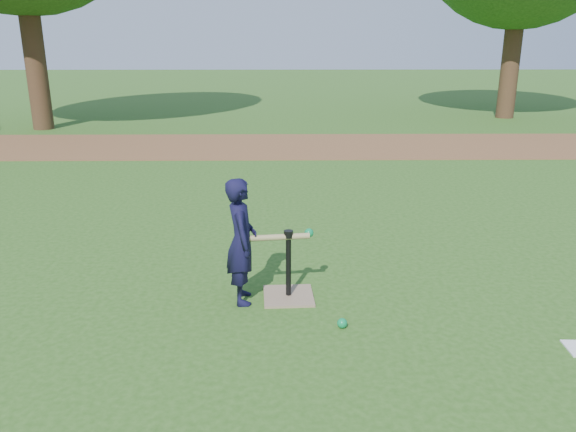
{
  "coord_description": "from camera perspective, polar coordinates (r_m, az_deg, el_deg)",
  "views": [
    {
      "loc": [
        -0.01,
        -4.3,
        2.15
      ],
      "look_at": [
        0.06,
        0.46,
        0.65
      ],
      "focal_mm": 35.0,
      "sensor_mm": 36.0,
      "label": 1
    }
  ],
  "objects": [
    {
      "name": "wiffle_ball_ground",
      "position": [
        4.47,
        5.53,
        -10.78
      ],
      "size": [
        0.08,
        0.08,
        0.08
      ],
      "primitive_type": "sphere",
      "color": "#0B8345",
      "rests_on": "ground"
    },
    {
      "name": "swing_action",
      "position": [
        4.74,
        -1.03,
        -2.11
      ],
      "size": [
        0.67,
        0.23,
        0.08
      ],
      "color": "tan",
      "rests_on": "ground"
    },
    {
      "name": "dirt_strip",
      "position": [
        12.0,
        -0.74,
        7.15
      ],
      "size": [
        24.0,
        3.0,
        0.01
      ],
      "primitive_type": "cube",
      "color": "brown",
      "rests_on": "ground"
    },
    {
      "name": "batting_tee",
      "position": [
        4.91,
        0.05,
        -7.08
      ],
      "size": [
        0.45,
        0.45,
        0.61
      ],
      "color": "#93775D",
      "rests_on": "ground"
    },
    {
      "name": "ground",
      "position": [
        4.81,
        -0.64,
        -9.08
      ],
      "size": [
        80.0,
        80.0,
        0.0
      ],
      "primitive_type": "plane",
      "color": "#285116",
      "rests_on": "ground"
    },
    {
      "name": "child",
      "position": [
        4.71,
        -4.76,
        -2.57
      ],
      "size": [
        0.31,
        0.43,
        1.08
      ],
      "primitive_type": "imported",
      "rotation": [
        0.0,
        0.0,
        1.7
      ],
      "color": "black",
      "rests_on": "ground"
    }
  ]
}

